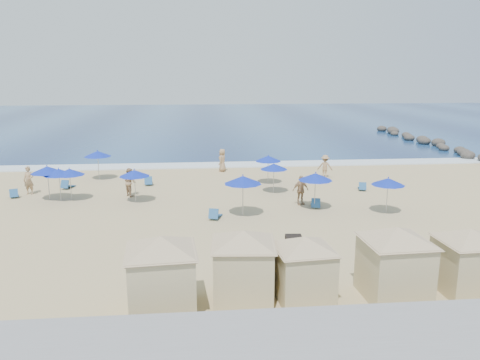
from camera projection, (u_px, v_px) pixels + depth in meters
name	position (u px, v px, depth m)	size (l,w,h in m)	color
ground	(228.00, 220.00, 25.47)	(160.00, 160.00, 0.00)	tan
ocean	(206.00, 120.00, 78.83)	(160.00, 80.00, 0.06)	navy
surf_line	(216.00, 165.00, 40.50)	(160.00, 2.50, 0.08)	white
seawall	(262.00, 355.00, 12.22)	(160.00, 6.10, 1.22)	gray
rock_jetty	(429.00, 142.00, 51.71)	(2.56, 26.66, 0.96)	#312C29
trash_bin	(294.00, 244.00, 20.95)	(0.72, 0.72, 0.72)	black
cabana_0	(161.00, 264.00, 15.43)	(4.65, 4.65, 2.92)	#C7B688
cabana_1	(243.00, 256.00, 16.32)	(4.44, 4.44, 2.79)	#C7B688
cabana_2	(304.00, 260.00, 16.32)	(4.06, 4.06, 2.56)	#C7B688
cabana_3	(395.00, 253.00, 16.42)	(4.60, 4.60, 2.89)	#C7B688
cabana_4	(468.00, 252.00, 16.89)	(4.22, 4.22, 2.65)	#C7B688
umbrella_0	(59.00, 172.00, 28.96)	(1.86, 1.86, 2.12)	#A5A8AD
umbrella_1	(47.00, 170.00, 29.09)	(1.99, 1.99, 2.26)	#A5A8AD
umbrella_2	(98.00, 154.00, 34.81)	(1.98, 1.98, 2.26)	#A5A8AD
umbrella_3	(69.00, 172.00, 29.06)	(1.85, 1.85, 2.11)	#A5A8AD
umbrella_4	(134.00, 173.00, 28.63)	(1.87, 1.87, 2.12)	#A5A8AD
umbrella_5	(243.00, 180.00, 25.84)	(2.09, 2.09, 2.38)	#A5A8AD
umbrella_6	(274.00, 166.00, 30.94)	(1.81, 1.81, 2.06)	#A5A8AD
umbrella_7	(315.00, 177.00, 27.10)	(1.98, 1.98, 2.26)	#A5A8AD
umbrella_8	(268.00, 159.00, 33.51)	(1.87, 1.87, 2.13)	#A5A8AD
umbrella_9	(388.00, 182.00, 26.35)	(1.88, 1.88, 2.14)	#A5A8AD
beach_chair_0	(14.00, 194.00, 30.09)	(0.87, 1.23, 0.62)	#27598F
beach_chair_1	(67.00, 185.00, 32.40)	(0.81, 1.31, 0.67)	#27598F
beach_chair_2	(148.00, 182.00, 33.47)	(0.65, 1.27, 0.68)	#27598F
beach_chair_3	(215.00, 215.00, 25.69)	(0.85, 1.29, 0.65)	#27598F
beach_chair_4	(316.00, 204.00, 27.81)	(0.77, 1.27, 0.65)	#27598F
beach_chair_5	(362.00, 187.00, 31.97)	(0.76, 1.20, 0.61)	#27598F
beachgoer_0	(29.00, 180.00, 30.72)	(0.68, 0.45, 1.88)	tan
beachgoer_1	(130.00, 182.00, 30.36)	(0.90, 0.70, 1.84)	tan
beachgoer_2	(300.00, 190.00, 28.33)	(1.05, 0.44, 1.80)	tan
beachgoer_3	(325.00, 166.00, 35.57)	(1.14, 0.66, 1.77)	tan
beachgoer_4	(222.00, 160.00, 37.91)	(0.90, 0.59, 1.85)	tan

